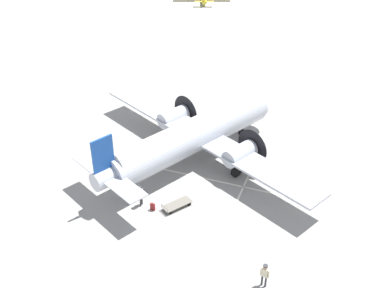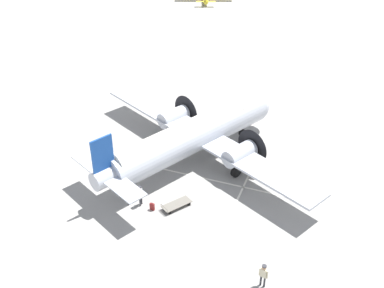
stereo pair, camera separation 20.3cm
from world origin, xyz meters
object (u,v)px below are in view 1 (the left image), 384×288
Objects in this scene: crew_foreground at (265,273)px; passenger_boarding at (141,194)px; airliner_main at (196,134)px; suitcase_near_door at (153,207)px; baggage_cart at (177,204)px.

passenger_boarding is (-10.65, 4.49, -0.02)m from crew_foreground.
airliner_main is 7.97m from suitcase_near_door.
baggage_cart is at bearing -145.34° from airliner_main.
passenger_boarding is 2.73× the size of suitcase_near_door.
airliner_main is 14.87m from crew_foreground.
suitcase_near_door is (-0.73, -7.59, -2.30)m from airliner_main.
suitcase_near_door is 1.86m from baggage_cart.
crew_foreground is at bearing -112.07° from passenger_boarding.
crew_foreground is at bearing -116.11° from airliner_main.
baggage_cart is at bearing 158.51° from crew_foreground.
airliner_main is 12.72× the size of crew_foreground.
baggage_cart is (0.88, -6.66, -2.33)m from airliner_main.
crew_foreground is 11.56m from passenger_boarding.
baggage_cart is (2.67, 0.70, -0.84)m from passenger_boarding.
airliner_main is at bearing 138.33° from crew_foreground.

